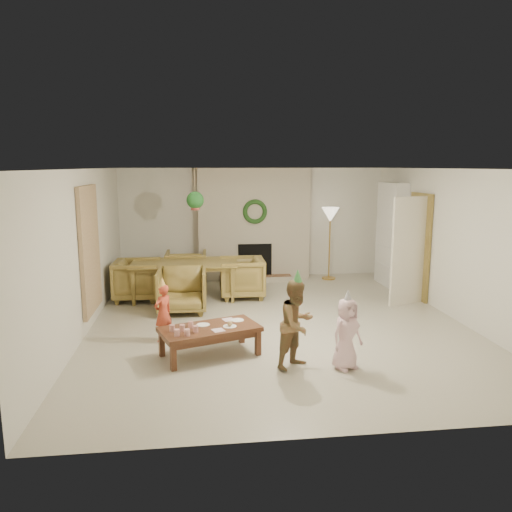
{
  "coord_description": "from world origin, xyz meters",
  "views": [
    {
      "loc": [
        -1.28,
        -7.68,
        2.55
      ],
      "look_at": [
        -0.3,
        0.4,
        1.05
      ],
      "focal_mm": 34.52,
      "sensor_mm": 36.0,
      "label": 1
    }
  ],
  "objects": [
    {
      "name": "floor",
      "position": [
        0.0,
        0.0,
        0.0
      ],
      "size": [
        7.0,
        7.0,
        0.0
      ],
      "primitive_type": "plane",
      "color": "#B7B29E",
      "rests_on": "ground"
    },
    {
      "name": "ceiling",
      "position": [
        0.0,
        0.0,
        2.5
      ],
      "size": [
        7.0,
        7.0,
        0.0
      ],
      "primitive_type": "plane",
      "rotation": [
        3.14,
        0.0,
        0.0
      ],
      "color": "white",
      "rests_on": "wall_back"
    },
    {
      "name": "wall_back",
      "position": [
        0.0,
        3.5,
        1.25
      ],
      "size": [
        7.0,
        0.0,
        7.0
      ],
      "primitive_type": "plane",
      "rotation": [
        1.57,
        0.0,
        0.0
      ],
      "color": "silver",
      "rests_on": "floor"
    },
    {
      "name": "wall_front",
      "position": [
        0.0,
        -3.5,
        1.25
      ],
      "size": [
        7.0,
        0.0,
        7.0
      ],
      "primitive_type": "plane",
      "rotation": [
        -1.57,
        0.0,
        0.0
      ],
      "color": "silver",
      "rests_on": "floor"
    },
    {
      "name": "wall_left",
      "position": [
        -3.0,
        0.0,
        1.25
      ],
      "size": [
        0.0,
        7.0,
        7.0
      ],
      "primitive_type": "plane",
      "rotation": [
        1.57,
        0.0,
        1.57
      ],
      "color": "silver",
      "rests_on": "floor"
    },
    {
      "name": "wall_right",
      "position": [
        3.0,
        0.0,
        1.25
      ],
      "size": [
        0.0,
        7.0,
        7.0
      ],
      "primitive_type": "plane",
      "rotation": [
        1.57,
        0.0,
        -1.57
      ],
      "color": "silver",
      "rests_on": "floor"
    },
    {
      "name": "fireplace_mass",
      "position": [
        0.0,
        3.3,
        1.25
      ],
      "size": [
        2.5,
        0.4,
        2.5
      ],
      "primitive_type": "cube",
      "color": "#5A1918",
      "rests_on": "floor"
    },
    {
      "name": "fireplace_hearth",
      "position": [
        0.0,
        2.95,
        0.06
      ],
      "size": [
        1.6,
        0.3,
        0.12
      ],
      "primitive_type": "cube",
      "color": "#593018",
      "rests_on": "floor"
    },
    {
      "name": "fireplace_firebox",
      "position": [
        0.0,
        3.12,
        0.45
      ],
      "size": [
        0.75,
        0.12,
        0.75
      ],
      "primitive_type": "cube",
      "color": "black",
      "rests_on": "floor"
    },
    {
      "name": "fireplace_wreath",
      "position": [
        0.0,
        3.07,
        1.55
      ],
      "size": [
        0.54,
        0.1,
        0.54
      ],
      "primitive_type": "torus",
      "rotation": [
        1.57,
        0.0,
        0.0
      ],
      "color": "#1A4319",
      "rests_on": "fireplace_mass"
    },
    {
      "name": "floor_lamp_base",
      "position": [
        1.69,
        3.0,
        0.02
      ],
      "size": [
        0.3,
        0.3,
        0.03
      ],
      "primitive_type": "cylinder",
      "color": "gold",
      "rests_on": "floor"
    },
    {
      "name": "floor_lamp_post",
      "position": [
        1.69,
        3.0,
        0.76
      ],
      "size": [
        0.03,
        0.03,
        1.47
      ],
      "primitive_type": "cylinder",
      "color": "gold",
      "rests_on": "floor"
    },
    {
      "name": "floor_lamp_shade",
      "position": [
        1.69,
        3.0,
        1.47
      ],
      "size": [
        0.39,
        0.39,
        0.33
      ],
      "primitive_type": "cone",
      "rotation": [
        3.14,
        0.0,
        0.0
      ],
      "color": "beige",
      "rests_on": "floor_lamp_post"
    },
    {
      "name": "bookshelf_carcass",
      "position": [
        2.84,
        2.3,
        1.1
      ],
      "size": [
        0.3,
        1.0,
        2.2
      ],
      "primitive_type": "cube",
      "color": "white",
      "rests_on": "floor"
    },
    {
      "name": "bookshelf_shelf_a",
      "position": [
        2.82,
        2.3,
        0.45
      ],
      "size": [
        0.3,
        0.92,
        0.03
      ],
      "primitive_type": "cube",
      "color": "white",
      "rests_on": "bookshelf_carcass"
    },
    {
      "name": "bookshelf_shelf_b",
      "position": [
        2.82,
        2.3,
        0.85
      ],
      "size": [
        0.3,
        0.92,
        0.03
      ],
      "primitive_type": "cube",
      "color": "white",
      "rests_on": "bookshelf_carcass"
    },
    {
      "name": "bookshelf_shelf_c",
      "position": [
        2.82,
        2.3,
        1.25
      ],
      "size": [
        0.3,
        0.92,
        0.03
      ],
      "primitive_type": "cube",
      "color": "white",
      "rests_on": "bookshelf_carcass"
    },
    {
      "name": "bookshelf_shelf_d",
      "position": [
        2.82,
        2.3,
        1.65
      ],
      "size": [
        0.3,
        0.92,
        0.03
      ],
      "primitive_type": "cube",
      "color": "white",
      "rests_on": "bookshelf_carcass"
    },
    {
      "name": "books_row_lower",
      "position": [
        2.8,
        2.15,
        0.59
      ],
      "size": [
        0.2,
        0.4,
        0.24
      ],
      "primitive_type": "cube",
      "color": "#AD3B20",
      "rests_on": "bookshelf_shelf_a"
    },
    {
      "name": "books_row_mid",
      "position": [
        2.8,
        2.35,
        0.99
      ],
      "size": [
        0.2,
        0.44,
        0.24
      ],
      "primitive_type": "cube",
      "color": "navy",
      "rests_on": "bookshelf_shelf_b"
    },
    {
      "name": "books_row_upper",
      "position": [
        2.8,
        2.2,
        1.38
      ],
      "size": [
        0.2,
        0.36,
        0.22
      ],
      "primitive_type": "cube",
      "color": "#A18422",
      "rests_on": "bookshelf_shelf_c"
    },
    {
      "name": "door_frame",
      "position": [
        2.96,
        1.2,
        1.02
      ],
      "size": [
        0.05,
        0.86,
        2.04
      ],
      "primitive_type": "cube",
      "color": "olive",
      "rests_on": "floor"
    },
    {
      "name": "door_leaf",
      "position": [
        2.58,
        0.82,
        1.0
      ],
      "size": [
        0.77,
        0.32,
        2.0
      ],
      "primitive_type": "cube",
      "rotation": [
        0.0,
        0.0,
        -1.22
      ],
      "color": "beige",
      "rests_on": "floor"
    },
    {
      "name": "curtain_panel",
      "position": [
        -2.96,
        0.2,
        1.25
      ],
      "size": [
        0.06,
        1.2,
        2.0
      ],
      "primitive_type": "cube",
      "color": "tan",
      "rests_on": "wall_left"
    },
    {
      "name": "dining_table",
      "position": [
        -1.54,
        1.69,
        0.36
      ],
      "size": [
        2.05,
        1.18,
        0.71
      ],
      "primitive_type": "imported",
      "rotation": [
        0.0,
        0.0,
        -0.02
      ],
      "color": "olive",
      "rests_on": "floor"
    },
    {
      "name": "dining_chair_near",
      "position": [
        -1.56,
        0.8,
        0.39
      ],
      "size": [
        0.86,
        0.88,
        0.79
      ],
      "primitive_type": "imported",
      "rotation": [
        0.0,
        0.0,
        -0.02
      ],
      "color": "olive",
      "rests_on": "floor"
    },
    {
      "name": "dining_chair_far",
      "position": [
        -1.52,
        2.58,
        0.39
      ],
      "size": [
        0.86,
        0.88,
        0.79
      ],
      "primitive_type": "imported",
      "rotation": [
        0.0,
        0.0,
        3.12
      ],
      "color": "olive",
      "rests_on": "floor"
    },
    {
      "name": "dining_chair_left",
      "position": [
        -2.43,
        1.71,
        0.39
      ],
      "size": [
        0.88,
        0.86,
        0.79
      ],
      "primitive_type": "imported",
      "rotation": [
        0.0,
        0.0,
        1.55
      ],
      "color": "olive",
      "rests_on": "floor"
    },
    {
      "name": "dining_chair_right",
      "position": [
        -0.43,
        1.66,
        0.39
      ],
      "size": [
        0.88,
        0.86,
        0.79
      ],
      "primitive_type": "imported",
      "rotation": [
        0.0,
        0.0,
        -1.59
      ],
      "color": "olive",
      "rests_on": "floor"
    },
    {
      "name": "hanging_plant_cord",
      "position": [
        -1.3,
        1.5,
        2.15
      ],
      "size": [
        0.01,
        0.01,
        0.7
      ],
      "primitive_type": "cylinder",
      "color": "tan",
      "rests_on": "ceiling"
    },
    {
      "name": "hanging_plant_pot",
      "position": [
        -1.3,
        1.5,
        1.8
      ],
      "size": [
        0.16,
        0.16,
        0.12
      ],
      "primitive_type": "cylinder",
      "color": "#953A30",
      "rests_on": "hanging_plant_cord"
    },
    {
      "name": "hanging_plant_foliage",
      "position": [
        -1.3,
        1.5,
        1.92
      ],
      "size": [
        0.32,
        0.32,
        0.32
      ],
      "primitive_type": "sphere",
      "color": "#1A4F1E",
      "rests_on": "hanging_plant_pot"
    },
    {
      "name": "coffee_table_top",
      "position": [
        -1.14,
        -1.3,
        0.37
      ],
      "size": [
        1.45,
        1.05,
        0.06
      ],
      "primitive_type": "cube",
      "rotation": [
        0.0,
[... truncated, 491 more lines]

